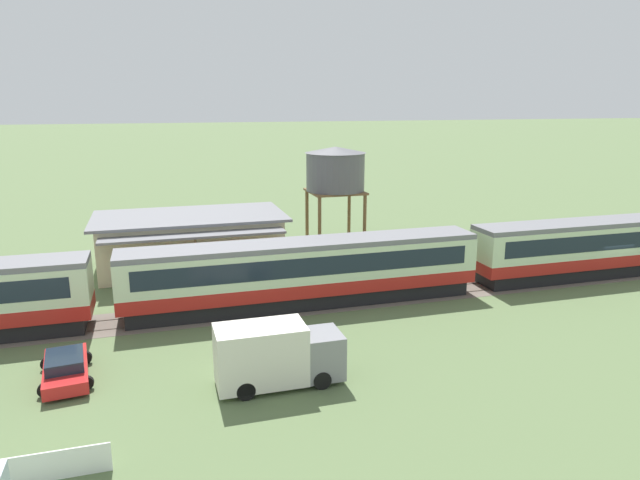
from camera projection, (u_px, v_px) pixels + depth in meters
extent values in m
plane|color=#566B42|center=(603.00, 276.00, 40.25)|extent=(600.00, 600.00, 0.00)
cube|color=#AD1E19|center=(612.00, 256.00, 40.59)|extent=(21.53, 2.91, 0.80)
cube|color=beige|center=(615.00, 237.00, 40.25)|extent=(21.53, 2.91, 1.99)
cube|color=#192330|center=(615.00, 236.00, 40.23)|extent=(19.81, 2.95, 1.11)
cube|color=slate|center=(617.00, 221.00, 39.98)|extent=(21.53, 2.74, 0.30)
cube|color=black|center=(611.00, 267.00, 40.79)|extent=(20.67, 2.51, 0.88)
cylinder|color=black|center=(532.00, 279.00, 38.16)|extent=(0.90, 0.18, 0.90)
cylinder|color=black|center=(519.00, 273.00, 39.50)|extent=(0.90, 0.18, 0.90)
cube|color=#AD1E19|center=(305.00, 284.00, 34.33)|extent=(21.53, 2.91, 0.80)
cube|color=beige|center=(304.00, 262.00, 34.00)|extent=(21.53, 2.91, 1.99)
cube|color=#192330|center=(304.00, 260.00, 33.97)|extent=(19.81, 2.95, 1.11)
cube|color=slate|center=(304.00, 244.00, 33.73)|extent=(21.53, 2.74, 0.30)
cube|color=black|center=(305.00, 298.00, 34.53)|extent=(20.67, 2.51, 0.88)
cylinder|color=black|center=(417.00, 291.00, 35.82)|extent=(0.90, 0.18, 0.90)
cylinder|color=black|center=(407.00, 284.00, 37.16)|extent=(0.90, 0.18, 0.90)
cylinder|color=black|center=(186.00, 314.00, 31.91)|extent=(0.90, 0.18, 0.90)
cylinder|color=black|center=(184.00, 305.00, 33.24)|extent=(0.90, 0.18, 0.90)
cylinder|color=black|center=(18.00, 331.00, 29.57)|extent=(0.90, 0.18, 0.90)
cylinder|color=black|center=(24.00, 321.00, 30.90)|extent=(0.90, 0.18, 0.90)
cube|color=#665B51|center=(340.00, 301.00, 35.27)|extent=(149.35, 3.60, 0.01)
cube|color=#4C4238|center=(344.00, 305.00, 34.60)|extent=(149.35, 0.12, 0.04)
cube|color=#4C4238|center=(337.00, 297.00, 35.94)|extent=(149.35, 0.12, 0.04)
cube|color=beige|center=(191.00, 242.00, 42.13)|extent=(12.69, 6.93, 3.75)
cube|color=slate|center=(190.00, 216.00, 41.66)|extent=(13.71, 7.48, 0.20)
cube|color=slate|center=(194.00, 236.00, 37.81)|extent=(12.18, 1.60, 0.16)
cylinder|color=brown|center=(197.00, 263.00, 37.66)|extent=(0.14, 0.14, 3.27)
cylinder|color=brown|center=(349.00, 214.00, 50.11)|extent=(0.28, 0.28, 4.66)
cylinder|color=brown|center=(307.00, 217.00, 49.05)|extent=(0.28, 0.28, 4.66)
cylinder|color=brown|center=(365.00, 223.00, 46.53)|extent=(0.28, 0.28, 4.66)
cylinder|color=brown|center=(320.00, 226.00, 45.47)|extent=(0.28, 0.28, 4.66)
cube|color=brown|center=(335.00, 192.00, 47.22)|extent=(4.34, 4.34, 0.16)
cylinder|color=#56565B|center=(335.00, 172.00, 46.83)|extent=(4.79, 4.79, 3.11)
cone|color=#56565B|center=(335.00, 150.00, 46.40)|extent=(5.03, 5.03, 0.50)
cube|color=red|center=(66.00, 370.00, 25.27)|extent=(2.28, 4.49, 0.56)
cube|color=#192330|center=(65.00, 360.00, 25.03)|extent=(1.78, 2.32, 0.49)
cylinder|color=black|center=(85.00, 358.00, 26.80)|extent=(0.62, 0.20, 0.62)
cylinder|color=black|center=(48.00, 364.00, 26.20)|extent=(0.62, 0.20, 0.62)
cylinder|color=black|center=(86.00, 383.00, 24.41)|extent=(0.62, 0.20, 0.62)
cylinder|color=black|center=(45.00, 390.00, 23.80)|extent=(0.62, 0.20, 0.62)
cube|color=gray|center=(322.00, 353.00, 25.18)|extent=(1.65, 1.98, 1.97)
cube|color=#192330|center=(340.00, 343.00, 25.32)|extent=(0.03, 1.65, 0.87)
cube|color=silver|center=(261.00, 355.00, 24.35)|extent=(3.84, 2.06, 2.58)
cylinder|color=black|center=(322.00, 380.00, 24.46)|extent=(0.80, 0.26, 0.80)
cylinder|color=black|center=(311.00, 362.00, 26.14)|extent=(0.80, 0.26, 0.80)
cylinder|color=black|center=(246.00, 391.00, 23.55)|extent=(0.80, 0.26, 0.80)
cylinder|color=black|center=(239.00, 372.00, 25.23)|extent=(0.80, 0.26, 0.80)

